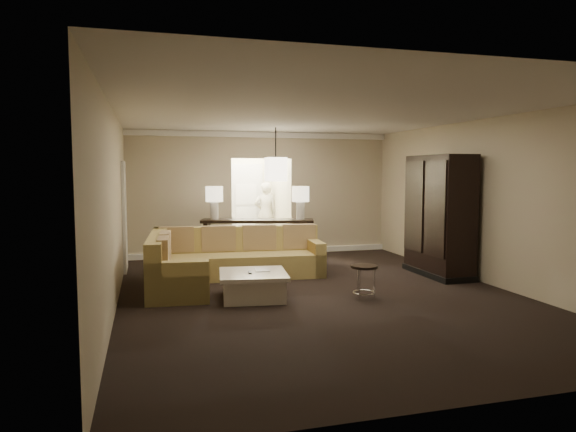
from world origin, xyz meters
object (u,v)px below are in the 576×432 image
object	(u,v)px
sectional_sofa	(220,261)
person	(266,210)
console_table	(258,237)
coffee_table	(253,285)
armoire	(439,218)
drink_table	(364,275)

from	to	relation	value
sectional_sofa	person	distance (m)	4.70
console_table	sectional_sofa	bearing A→B (deg)	-105.47
coffee_table	console_table	distance (m)	3.15
coffee_table	person	xyz separation A→B (m)	(1.49, 5.63, 0.70)
sectional_sofa	coffee_table	distance (m)	1.37
armoire	sectional_sofa	bearing A→B (deg)	172.49
sectional_sofa	person	bearing A→B (deg)	71.84
sectional_sofa	armoire	distance (m)	4.03
coffee_table	drink_table	bearing A→B (deg)	-15.93
console_table	armoire	distance (m)	3.71
armoire	person	distance (m)	5.28
console_table	armoire	xyz separation A→B (m)	(2.91, -2.24, 0.52)
console_table	drink_table	bearing A→B (deg)	-60.41
coffee_table	console_table	size ratio (longest dim) A/B	0.46
armoire	person	bearing A→B (deg)	113.90
armoire	drink_table	distance (m)	2.48
console_table	armoire	bearing A→B (deg)	-22.17
coffee_table	drink_table	distance (m)	1.67
console_table	person	size ratio (longest dim) A/B	1.33
drink_table	person	xyz separation A→B (m)	(-0.11, 6.09, 0.54)
sectional_sofa	person	size ratio (longest dim) A/B	1.78
sectional_sofa	coffee_table	size ratio (longest dim) A/B	2.88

